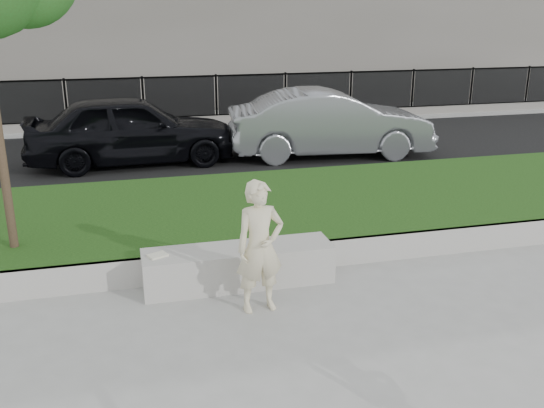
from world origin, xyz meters
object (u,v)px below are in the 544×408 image
object	(u,v)px
stone_bench	(239,266)
car_dark	(131,129)
book	(158,255)
car_silver	(330,123)
man	(260,247)

from	to	relation	value
stone_bench	car_dark	size ratio (longest dim) A/B	0.53
book	car_dark	world-z (taller)	car_dark
stone_bench	car_dark	bearing A→B (deg)	99.11
car_dark	book	bearing A→B (deg)	178.57
book	car_silver	world-z (taller)	car_silver
man	book	xyz separation A→B (m)	(-1.17, 0.75, -0.29)
stone_bench	book	size ratio (longest dim) A/B	10.73
man	car_silver	size ratio (longest dim) A/B	0.33
man	car_dark	size ratio (longest dim) A/B	0.34
stone_bench	book	distance (m)	1.09
stone_bench	man	bearing A→B (deg)	-81.48
car_dark	car_silver	xyz separation A→B (m)	(4.73, -0.39, -0.00)
stone_bench	car_silver	distance (m)	7.50
book	car_dark	bearing A→B (deg)	66.76
man	car_silver	world-z (taller)	car_silver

